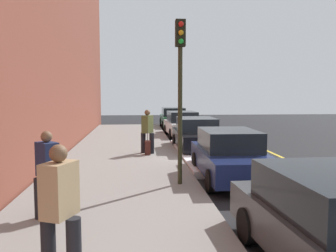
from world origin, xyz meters
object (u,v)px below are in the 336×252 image
at_px(traffic_light_pole, 180,74).
at_px(pedestrian_olive_coat, 147,130).
at_px(parked_car_white, 182,124).
at_px(rolling_suitcase, 148,148).
at_px(parked_car_navy, 230,155).
at_px(pedestrian_navy_coat, 48,171).
at_px(pedestrian_tan_coat, 60,208).
at_px(parked_car_black, 197,135).
at_px(parked_car_green, 173,118).

bearing_deg(traffic_light_pole, pedestrian_olive_coat, -171.91).
relative_size(parked_car_white, rolling_suitcase, 4.54).
height_order(parked_car_navy, pedestrian_navy_coat, pedestrian_navy_coat).
distance_m(parked_car_navy, pedestrian_tan_coat, 6.97).
distance_m(parked_car_white, pedestrian_navy_coat, 14.68).
distance_m(pedestrian_tan_coat, traffic_light_pole, 5.71).
relative_size(parked_car_black, parked_car_navy, 0.99).
relative_size(pedestrian_olive_coat, traffic_light_pole, 0.41).
bearing_deg(traffic_light_pole, parked_car_navy, 119.56).
height_order(parked_car_white, pedestrian_olive_coat, pedestrian_olive_coat).
distance_m(parked_car_black, traffic_light_pole, 6.85).
bearing_deg(pedestrian_navy_coat, rolling_suitcase, 162.56).
bearing_deg(pedestrian_navy_coat, parked_car_green, 166.85).
bearing_deg(parked_car_green, pedestrian_olive_coat, -10.91).
bearing_deg(parked_car_green, parked_car_navy, 0.17).
xyz_separation_m(parked_car_green, pedestrian_tan_coat, (22.02, -3.79, 0.36)).
bearing_deg(parked_car_black, pedestrian_olive_coat, -63.35).
xyz_separation_m(parked_car_black, pedestrian_tan_coat, (11.12, -3.72, 0.37)).
bearing_deg(rolling_suitcase, traffic_light_pole, 8.79).
xyz_separation_m(parked_car_black, rolling_suitcase, (1.50, -2.26, -0.32)).
relative_size(parked_car_green, parked_car_black, 1.08).
relative_size(parked_car_white, parked_car_navy, 0.97).
distance_m(parked_car_green, pedestrian_olive_coat, 12.26).
height_order(parked_car_green, parked_car_black, same).
xyz_separation_m(traffic_light_pole, rolling_suitcase, (-4.75, -0.73, -2.69)).
bearing_deg(parked_car_green, parked_car_white, -0.32).
relative_size(parked_car_black, pedestrian_tan_coat, 2.34).
height_order(parked_car_green, parked_car_navy, same).
bearing_deg(parked_car_green, pedestrian_tan_coat, -9.76).
distance_m(parked_car_black, parked_car_navy, 5.32).
xyz_separation_m(parked_car_navy, pedestrian_navy_coat, (3.28, -4.60, 0.32)).
distance_m(parked_car_green, parked_car_white, 5.53).
distance_m(parked_car_green, parked_car_black, 10.90).
relative_size(parked_car_white, pedestrian_olive_coat, 2.34).
xyz_separation_m(parked_car_white, pedestrian_olive_coat, (6.50, -2.29, 0.35)).
xyz_separation_m(pedestrian_olive_coat, rolling_suitcase, (0.37, -0.01, -0.67)).
bearing_deg(pedestrian_navy_coat, parked_car_white, 162.05).
height_order(pedestrian_olive_coat, rolling_suitcase, pedestrian_olive_coat).
xyz_separation_m(parked_car_green, parked_car_black, (10.90, -0.07, -0.00)).
height_order(parked_car_black, pedestrian_navy_coat, pedestrian_navy_coat).
xyz_separation_m(parked_car_navy, rolling_suitcase, (-3.82, -2.37, -0.32)).
xyz_separation_m(pedestrian_navy_coat, traffic_light_pole, (-2.35, 2.96, 2.05)).
height_order(pedestrian_navy_coat, traffic_light_pole, traffic_light_pole).
xyz_separation_m(parked_car_green, parked_car_white, (5.53, -0.03, -0.00)).
xyz_separation_m(parked_car_green, rolling_suitcase, (12.40, -2.33, -0.32)).
bearing_deg(pedestrian_tan_coat, pedestrian_olive_coat, 171.62).
distance_m(parked_car_white, traffic_light_pole, 11.96).
xyz_separation_m(parked_car_white, parked_car_navy, (10.69, 0.08, 0.00)).
bearing_deg(parked_car_green, pedestrian_navy_coat, -13.15).
relative_size(parked_car_navy, pedestrian_navy_coat, 2.49).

